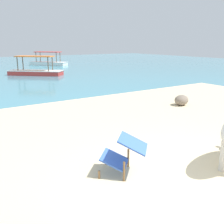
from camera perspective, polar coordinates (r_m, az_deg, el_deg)
sand_beach at (r=4.40m, az=18.58°, el=-16.03°), size 18.00×14.00×0.04m
deck_chair_far at (r=4.48m, az=2.51°, el=-8.77°), size 0.92×0.92×0.68m
shore_rock_large at (r=9.65m, az=14.87°, el=2.52°), size 0.68×0.61×0.37m
boat_white at (r=26.68m, az=-13.66°, el=10.46°), size 3.27×3.54×1.29m
boat_red at (r=18.90m, az=-16.27°, el=8.55°), size 3.50×3.32×1.29m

